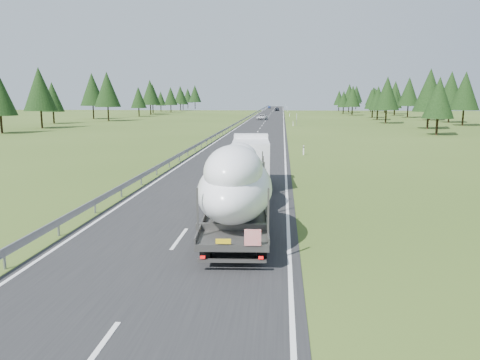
# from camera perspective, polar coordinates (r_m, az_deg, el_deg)

# --- Properties ---
(ground) EXTENTS (400.00, 400.00, 0.00)m
(ground) POSITION_cam_1_polar(r_m,az_deg,el_deg) (20.06, -7.39, -7.15)
(ground) COLOR #384E1A
(ground) RESTS_ON ground
(road_surface) EXTENTS (10.00, 400.00, 0.02)m
(road_surface) POSITION_cam_1_polar(r_m,az_deg,el_deg) (118.92, 3.11, 7.18)
(road_surface) COLOR black
(road_surface) RESTS_ON ground
(guardrail) EXTENTS (0.10, 400.00, 0.76)m
(guardrail) POSITION_cam_1_polar(r_m,az_deg,el_deg) (119.14, 0.54, 7.49)
(guardrail) COLOR slate
(guardrail) RESTS_ON ground
(marker_posts) EXTENTS (0.13, 350.08, 1.00)m
(marker_posts) POSITION_cam_1_polar(r_m,az_deg,el_deg) (173.80, 5.94, 8.22)
(marker_posts) COLOR silver
(marker_posts) RESTS_ON ground
(highway_sign) EXTENTS (0.08, 0.90, 2.60)m
(highway_sign) POSITION_cam_1_polar(r_m,az_deg,el_deg) (98.83, 6.91, 7.59)
(highway_sign) COLOR slate
(highway_sign) RESTS_ON ground
(tree_line_right) EXTENTS (27.05, 270.56, 12.14)m
(tree_line_right) POSITION_cam_1_polar(r_m,az_deg,el_deg) (116.66, 22.95, 9.74)
(tree_line_right) COLOR black
(tree_line_right) RESTS_ON ground
(tree_line_left) EXTENTS (14.99, 269.67, 12.58)m
(tree_line_left) POSITION_cam_1_polar(r_m,az_deg,el_deg) (134.65, -15.84, 10.14)
(tree_line_left) COLOR black
(tree_line_left) RESTS_ON ground
(boat_truck) EXTENTS (3.38, 18.31, 4.10)m
(boat_truck) POSITION_cam_1_polar(r_m,az_deg,el_deg) (23.35, 0.08, 0.76)
(boat_truck) COLOR white
(boat_truck) RESTS_ON ground
(distant_van) EXTENTS (2.91, 5.46, 1.46)m
(distant_van) POSITION_cam_1_polar(r_m,az_deg,el_deg) (126.10, 2.70, 7.68)
(distant_van) COLOR silver
(distant_van) RESTS_ON ground
(distant_car_dark) EXTENTS (2.06, 4.78, 1.61)m
(distant_car_dark) POSITION_cam_1_polar(r_m,az_deg,el_deg) (209.53, 4.52, 8.61)
(distant_car_dark) COLOR black
(distant_car_dark) RESTS_ON ground
(distant_car_blue) EXTENTS (1.72, 4.17, 1.34)m
(distant_car_blue) POSITION_cam_1_polar(r_m,az_deg,el_deg) (260.86, 3.58, 8.87)
(distant_car_blue) COLOR #1A254A
(distant_car_blue) RESTS_ON ground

